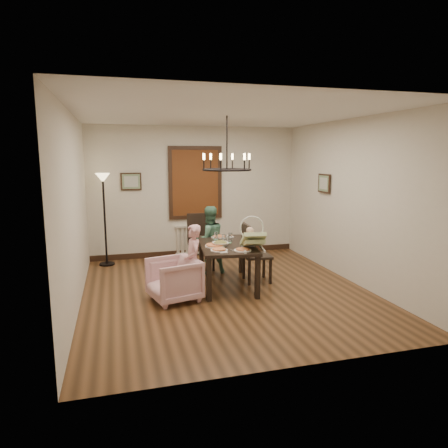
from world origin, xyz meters
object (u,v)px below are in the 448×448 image
floor_lamp (105,221)px  baby_bouncer (253,238)px  armchair (174,280)px  drinking_glass (224,239)px  chair_far (201,242)px  chair_right (257,252)px  dining_table (227,249)px  seated_man (209,246)px  elderly_woman (193,268)px

floor_lamp → baby_bouncer: bearing=-46.6°
armchair → drinking_glass: 1.19m
chair_far → drinking_glass: chair_far is taller
baby_bouncer → chair_right: bearing=73.9°
chair_right → dining_table: bearing=100.8°
chair_far → armchair: 1.75m
dining_table → baby_bouncer: size_ratio=2.95×
dining_table → seated_man: size_ratio=1.56×
elderly_woman → baby_bouncer: baby_bouncer is taller
dining_table → elderly_woman: elderly_woman is taller
dining_table → chair_right: bearing=14.8°
armchair → drinking_glass: size_ratio=5.21×
baby_bouncer → floor_lamp: floor_lamp is taller
elderly_woman → baby_bouncer: bearing=84.6°
dining_table → seated_man: (-0.12, 0.78, -0.11)m
chair_far → chair_right: chair_far is taller
chair_far → elderly_woman: (-0.46, -1.53, -0.06)m
chair_far → armchair: bearing=-114.7°
elderly_woman → baby_bouncer: (0.94, -0.06, 0.43)m
chair_far → elderly_woman: 1.60m
seated_man → baby_bouncer: size_ratio=1.89×
chair_far → drinking_glass: size_ratio=7.87×
elderly_woman → drinking_glass: (0.63, 0.54, 0.31)m
chair_right → drinking_glass: size_ratio=7.58×
seated_man → drinking_glass: (0.10, -0.68, 0.27)m
dining_table → chair_far: bearing=108.1°
chair_right → drinking_glass: chair_right is taller
seated_man → floor_lamp: 2.20m
chair_far → baby_bouncer: 1.71m
armchair → baby_bouncer: bearing=74.0°
dining_table → armchair: size_ratio=2.29×
dining_table → armchair: 1.12m
dining_table → chair_right: (0.57, 0.07, -0.12)m
armchair → seated_man: (0.84, 1.25, 0.20)m
drinking_glass → floor_lamp: (-1.96, 1.79, 0.11)m
dining_table → drinking_glass: size_ratio=11.96×
chair_far → baby_bouncer: size_ratio=1.94×
drinking_glass → baby_bouncer: bearing=-63.0°
elderly_woman → armchair: bearing=-86.1°
armchair → elderly_woman: (0.31, 0.03, 0.15)m
seated_man → floor_lamp: floor_lamp is taller
chair_far → seated_man: bearing=-74.4°
seated_man → drinking_glass: 0.74m
armchair → floor_lamp: bearing=-171.1°
armchair → seated_man: seated_man is taller
dining_table → chair_far: (-0.20, 1.09, -0.10)m
floor_lamp → elderly_woman: bearing=-60.4°
dining_table → armchair: dining_table is taller
chair_right → seated_man: size_ratio=0.99×
dining_table → elderly_woman: (-0.66, -0.45, -0.16)m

